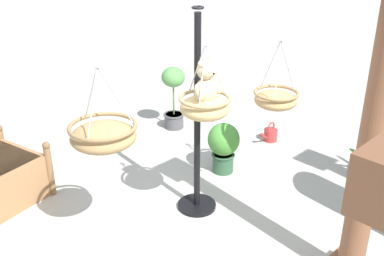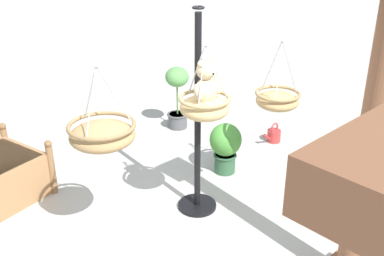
{
  "view_description": "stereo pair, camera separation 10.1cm",
  "coord_description": "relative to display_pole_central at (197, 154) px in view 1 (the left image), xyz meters",
  "views": [
    {
      "loc": [
        2.95,
        3.1,
        3.01
      ],
      "look_at": [
        -0.01,
        0.11,
        1.08
      ],
      "focal_mm": 42.43,
      "sensor_mm": 36.0,
      "label": 1
    },
    {
      "loc": [
        2.88,
        3.17,
        3.01
      ],
      "look_at": [
        -0.01,
        0.11,
        1.08
      ],
      "focal_mm": 42.43,
      "sensor_mm": 36.0,
      "label": 2
    }
  ],
  "objects": [
    {
      "name": "hanging_basket_left_high",
      "position": [
        -0.9,
        0.36,
        0.5
      ],
      "size": [
        0.51,
        0.51,
        0.79
      ],
      "color": "tan"
    },
    {
      "name": "potted_plant_flowering_red",
      "position": [
        -1.32,
        -1.82,
        -0.13
      ],
      "size": [
        0.36,
        0.36,
        0.99
      ],
      "color": "#4C4C51",
      "rests_on": "ground"
    },
    {
      "name": "watering_can",
      "position": [
        -2.01,
        -0.45,
        -0.59
      ],
      "size": [
        0.35,
        0.2,
        0.3
      ],
      "color": "#B23333",
      "rests_on": "ground"
    },
    {
      "name": "display_pole_central",
      "position": [
        0.0,
        0.0,
        0.0
      ],
      "size": [
        0.44,
        0.44,
        2.27
      ],
      "color": "black",
      "rests_on": "ground"
    },
    {
      "name": "potted_plant_fern_front",
      "position": [
        -2.15,
        1.03,
        -0.54
      ],
      "size": [
        0.59,
        0.55,
        0.37
      ],
      "color": "#4C4C51",
      "rests_on": "ground"
    },
    {
      "name": "teddy_bear",
      "position": [
        0.15,
        0.27,
        0.88
      ],
      "size": [
        0.32,
        0.28,
        0.47
      ],
      "color": "#D1B789"
    },
    {
      "name": "ground_plane",
      "position": [
        0.18,
        -0.02,
        -0.69
      ],
      "size": [
        40.0,
        40.0,
        0.0
      ],
      "primitive_type": "plane",
      "color": "#ADAAA3"
    },
    {
      "name": "potted_plant_tall_leafy",
      "position": [
        -0.83,
        -0.34,
        -0.3
      ],
      "size": [
        0.41,
        0.41,
        0.68
      ],
      "color": "#2D5638",
      "rests_on": "ground"
    },
    {
      "name": "hanging_basket_with_teddy",
      "position": [
        0.15,
        0.25,
        0.68
      ],
      "size": [
        0.51,
        0.51,
        0.74
      ],
      "color": "tan"
    },
    {
      "name": "greenhouse_pillar_right",
      "position": [
        -0.19,
        1.79,
        0.8
      ],
      "size": [
        0.44,
        0.44,
        3.07
      ],
      "color": "brown",
      "rests_on": "ground"
    },
    {
      "name": "hanging_basket_right_low",
      "position": [
        1.12,
        -0.08,
        0.58
      ],
      "size": [
        0.62,
        0.62,
        0.77
      ],
      "color": "#A37F51"
    }
  ]
}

